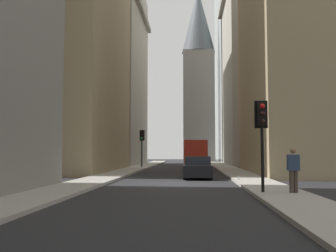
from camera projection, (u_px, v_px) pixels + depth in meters
ground_plane at (172, 184)px, 20.31m from camera, size 135.00×135.00×0.00m
sidewalk_right at (89, 182)px, 20.60m from camera, size 90.00×2.20×0.14m
sidewalk_left at (258, 183)px, 20.02m from camera, size 90.00×2.20×0.14m
building_left_far at (264, 68)px, 50.49m from camera, size 15.06×10.50×25.53m
building_left_midfar at (314, 50)px, 29.71m from camera, size 14.07×10.00×19.28m
building_right_far at (103, 74)px, 49.87m from camera, size 15.33×10.50×23.66m
church_spire at (199, 70)px, 64.77m from camera, size 5.64×5.64×29.74m
delivery_truck at (196, 154)px, 39.35m from camera, size 6.46×2.25×2.84m
sedan_black at (198, 168)px, 24.43m from camera, size 4.30×1.78×1.42m
traffic_light_foreground at (262, 124)px, 15.00m from camera, size 0.43×0.52×3.60m
traffic_light_midblock at (142, 140)px, 39.62m from camera, size 0.43×0.52×3.83m
pedestrian at (293, 168)px, 14.67m from camera, size 0.26×0.44×1.72m
discarded_bottle at (239, 178)px, 21.15m from camera, size 0.07×0.07×0.27m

